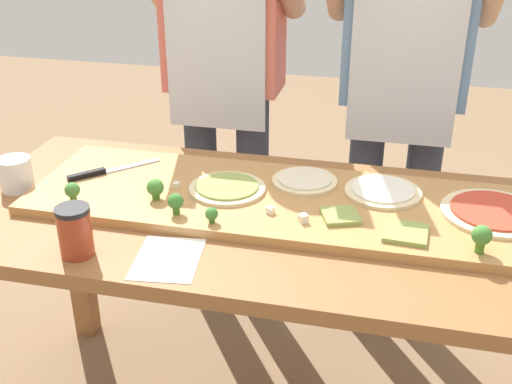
{
  "coord_description": "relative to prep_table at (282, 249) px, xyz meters",
  "views": [
    {
      "loc": [
        0.27,
        -1.44,
        1.57
      ],
      "look_at": [
        -0.08,
        0.02,
        0.83
      ],
      "focal_mm": 44.45,
      "sensor_mm": 36.0,
      "label": 1
    }
  ],
  "objects": [
    {
      "name": "cheese_crumble_c",
      "position": [
        -0.31,
        0.04,
        0.14
      ],
      "size": [
        0.02,
        0.02,
        0.02
      ],
      "primitive_type": "cube",
      "rotation": [
        0.0,
        0.0,
        1.46
      ],
      "color": "silver",
      "rests_on": "cutting_board"
    },
    {
      "name": "pizza_slice_near_right",
      "position": [
        0.15,
        -0.03,
        0.14
      ],
      "size": [
        0.11,
        0.11,
        0.01
      ],
      "primitive_type": "cube",
      "rotation": [
        0.0,
        0.0,
        0.36
      ],
      "color": "#899E4C",
      "rests_on": "cutting_board"
    },
    {
      "name": "broccoli_floret_front_mid",
      "position": [
        -0.34,
        -0.03,
        0.16
      ],
      "size": [
        0.05,
        0.05,
        0.06
      ],
      "color": "#487A23",
      "rests_on": "cutting_board"
    },
    {
      "name": "pizza_whole_pesto_green",
      "position": [
        -0.17,
        0.06,
        0.14
      ],
      "size": [
        0.21,
        0.21,
        0.02
      ],
      "color": "beige",
      "rests_on": "cutting_board"
    },
    {
      "name": "pizza_slice_near_left",
      "position": [
        0.31,
        -0.08,
        0.14
      ],
      "size": [
        0.11,
        0.11,
        0.01
      ],
      "primitive_type": "cube",
      "rotation": [
        0.0,
        0.0,
        -0.06
      ],
      "color": "#899E4C",
      "rests_on": "cutting_board"
    },
    {
      "name": "pizza_whole_tomato_red",
      "position": [
        0.53,
        0.08,
        0.14
      ],
      "size": [
        0.26,
        0.26,
        0.02
      ],
      "color": "beige",
      "rests_on": "cutting_board"
    },
    {
      "name": "flour_cup",
      "position": [
        -0.76,
        -0.02,
        0.14
      ],
      "size": [
        0.09,
        0.09,
        0.09
      ],
      "color": "white",
      "rests_on": "prep_table"
    },
    {
      "name": "pizza_whole_cheese_artichoke",
      "position": [
        0.03,
        0.16,
        0.14
      ],
      "size": [
        0.18,
        0.18,
        0.02
      ],
      "color": "beige",
      "rests_on": "cutting_board"
    },
    {
      "name": "broccoli_floret_center_left",
      "position": [
        0.48,
        -0.12,
        0.17
      ],
      "size": [
        0.05,
        0.05,
        0.07
      ],
      "color": "#487A23",
      "rests_on": "cutting_board"
    },
    {
      "name": "cheese_crumble_b",
      "position": [
        -0.02,
        -0.04,
        0.14
      ],
      "size": [
        0.02,
        0.02,
        0.02
      ],
      "primitive_type": "cube",
      "rotation": [
        0.0,
        0.0,
        1.12
      ],
      "color": "white",
      "rests_on": "cutting_board"
    },
    {
      "name": "cutting_board",
      "position": [
        -0.01,
        0.05,
        0.12
      ],
      "size": [
        1.38,
        0.43,
        0.03
      ],
      "primitive_type": "cube",
      "color": "#B27F47",
      "rests_on": "prep_table"
    },
    {
      "name": "cheese_crumble_a",
      "position": [
        0.06,
        -0.07,
        0.14
      ],
      "size": [
        0.03,
        0.03,
        0.02
      ],
      "primitive_type": "cube",
      "rotation": [
        0.0,
        0.0,
        0.6
      ],
      "color": "white",
      "rests_on": "cutting_board"
    },
    {
      "name": "sauce_jar",
      "position": [
        -0.43,
        -0.3,
        0.16
      ],
      "size": [
        0.08,
        0.08,
        0.12
      ],
      "color": "#99381E",
      "rests_on": "prep_table"
    },
    {
      "name": "prep_table",
      "position": [
        0.0,
        0.0,
        0.0
      ],
      "size": [
        1.74,
        0.77,
        0.78
      ],
      "color": "brown",
      "rests_on": "ground"
    },
    {
      "name": "broccoli_floret_back_mid",
      "position": [
        -0.16,
        -0.12,
        0.15
      ],
      "size": [
        0.03,
        0.03,
        0.04
      ],
      "color": "#3F7220",
      "rests_on": "cutting_board"
    },
    {
      "name": "cook_right",
      "position": [
        0.27,
        0.65,
        0.32
      ],
      "size": [
        0.54,
        0.39,
        1.67
      ],
      "color": "#333847",
      "rests_on": "ground"
    },
    {
      "name": "recipe_note",
      "position": [
        -0.22,
        -0.27,
        0.1
      ],
      "size": [
        0.17,
        0.21,
        0.0
      ],
      "primitive_type": "cube",
      "rotation": [
        0.0,
        0.0,
        0.12
      ],
      "color": "white",
      "rests_on": "prep_table"
    },
    {
      "name": "cook_left",
      "position": [
        -0.34,
        0.65,
        0.32
      ],
      "size": [
        0.54,
        0.39,
        1.67
      ],
      "color": "#333847",
      "rests_on": "ground"
    },
    {
      "name": "chefs_knife",
      "position": [
        -0.55,
        0.08,
        0.14
      ],
      "size": [
        0.21,
        0.22,
        0.02
      ],
      "color": "#B7BABF",
      "rests_on": "cutting_board"
    },
    {
      "name": "broccoli_floret_front_right",
      "position": [
        -0.54,
        -0.11,
        0.17
      ],
      "size": [
        0.04,
        0.04,
        0.06
      ],
      "color": "#487A23",
      "rests_on": "cutting_board"
    },
    {
      "name": "broccoli_floret_back_left",
      "position": [
        -0.26,
        -0.1,
        0.16
      ],
      "size": [
        0.04,
        0.04,
        0.06
      ],
      "color": "#3F7220",
      "rests_on": "cutting_board"
    },
    {
      "name": "pizza_whole_white_garlic",
      "position": [
        0.25,
        0.14,
        0.14
      ],
      "size": [
        0.21,
        0.21,
        0.02
      ],
      "color": "beige",
      "rests_on": "cutting_board"
    }
  ]
}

